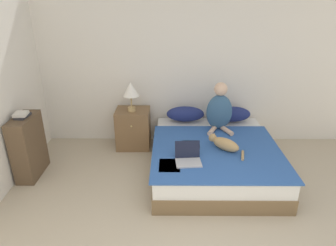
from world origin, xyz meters
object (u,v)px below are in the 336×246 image
at_px(book_stack_top, 22,115).
at_px(nightstand, 133,128).
at_px(pillow_near, 185,114).
at_px(laptop_open, 188,158).
at_px(pillow_far, 232,114).
at_px(cat_tabby, 224,144).
at_px(person_sitting, 219,110).
at_px(table_lamp, 131,91).
at_px(bed, 214,157).
at_px(bookshelf, 28,147).

bearing_deg(book_stack_top, nightstand, 32.43).
relative_size(pillow_near, laptop_open, 1.84).
relative_size(pillow_far, laptop_open, 1.84).
bearing_deg(cat_tabby, person_sitting, -48.31).
bearing_deg(cat_tabby, book_stack_top, 41.74).
bearing_deg(table_lamp, bed, -29.80).
height_order(pillow_far, bookshelf, bookshelf).
relative_size(laptop_open, table_lamp, 0.71).
xyz_separation_m(pillow_far, book_stack_top, (-2.95, -0.91, 0.35)).
bearing_deg(person_sitting, pillow_near, 147.75).
distance_m(pillow_near, bookshelf, 2.38).
xyz_separation_m(bed, pillow_far, (0.38, 0.81, 0.34)).
xyz_separation_m(laptop_open, book_stack_top, (-2.17, 0.39, 0.42)).
height_order(pillow_near, laptop_open, pillow_near).
xyz_separation_m(nightstand, bookshelf, (-1.34, -0.85, 0.11)).
bearing_deg(pillow_near, cat_tabby, -63.81).
relative_size(pillow_far, cat_tabby, 1.24).
relative_size(cat_tabby, nightstand, 0.76).
bearing_deg(laptop_open, pillow_near, 84.57).
xyz_separation_m(bed, person_sitting, (0.12, 0.50, 0.54)).
height_order(nightstand, bookshelf, bookshelf).
bearing_deg(pillow_far, table_lamp, -176.41).
bearing_deg(nightstand, pillow_near, 3.54).
bearing_deg(bed, table_lamp, 150.20).
bearing_deg(table_lamp, nightstand, 86.64).
height_order(person_sitting, bookshelf, person_sitting).
bearing_deg(nightstand, pillow_far, 1.88).
distance_m(pillow_near, laptop_open, 1.30).
bearing_deg(table_lamp, pillow_far, 3.59).
bearing_deg(bed, person_sitting, 76.46).
height_order(person_sitting, cat_tabby, person_sitting).
distance_m(person_sitting, laptop_open, 1.14).
distance_m(bed, person_sitting, 0.74).
xyz_separation_m(bed, table_lamp, (-1.23, 0.71, 0.77)).
distance_m(table_lamp, book_stack_top, 1.57).
bearing_deg(cat_tabby, laptop_open, 75.66).
bearing_deg(laptop_open, book_stack_top, 165.55).
relative_size(bed, table_lamp, 4.17).
relative_size(pillow_far, nightstand, 0.94).
xyz_separation_m(laptop_open, nightstand, (-0.83, 1.24, -0.17)).
bearing_deg(book_stack_top, pillow_near, 22.41).
relative_size(pillow_near, person_sitting, 0.83).
bearing_deg(pillow_far, cat_tabby, -105.79).
xyz_separation_m(pillow_far, laptop_open, (-0.78, -1.29, -0.07)).
bearing_deg(pillow_near, table_lamp, -173.28).
height_order(nightstand, table_lamp, table_lamp).
bearing_deg(person_sitting, bookshelf, -167.60).
distance_m(person_sitting, bookshelf, 2.78).
relative_size(bed, nightstand, 3.01).
height_order(pillow_near, book_stack_top, book_stack_top).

